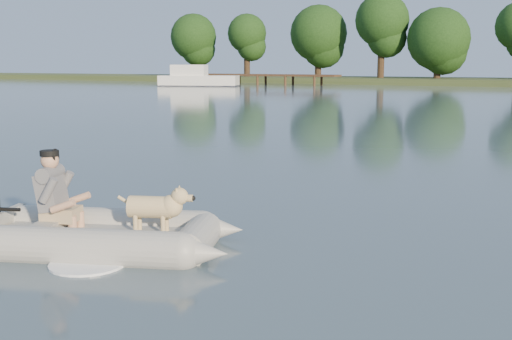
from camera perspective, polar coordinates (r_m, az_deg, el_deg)
The scene contains 7 objects.
water at distance 6.80m, azimuth -11.83°, elevation -8.82°, with size 160.00×160.00×0.00m, color #4F636B.
dock at distance 64.47m, azimuth -0.30°, elevation 8.06°, with size 18.00×2.00×1.04m, color #4C331E, non-canonical shape.
treeline at distance 66.62m, azimuth 21.25°, elevation 11.75°, with size 71.02×7.35×9.27m.
dinghy at distance 7.55m, azimuth -13.54°, elevation -3.07°, with size 4.29×3.38×1.21m, color #9A9995, non-canonical shape.
man at distance 7.80m, azimuth -17.62°, elevation -1.60°, with size 0.63×0.54×0.94m, color slate, non-canonical shape.
dog at distance 7.42m, azimuth -9.34°, elevation -3.61°, with size 0.81×0.29×0.54m, color tan, non-canonical shape.
cabin_cruiser at distance 59.78m, azimuth -5.10°, elevation 8.36°, with size 7.54×2.69×2.33m, color white, non-canonical shape.
Camera 1 is at (4.15, -4.96, 2.11)m, focal length 45.00 mm.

